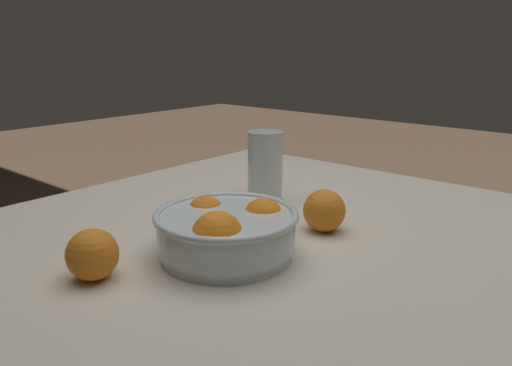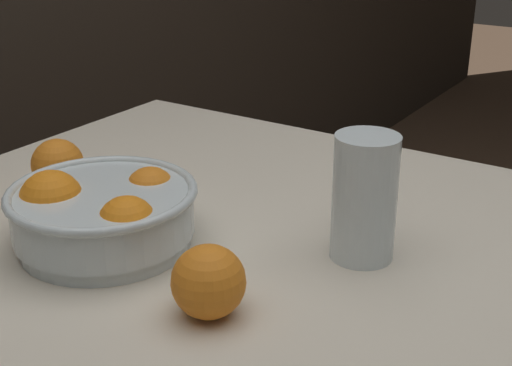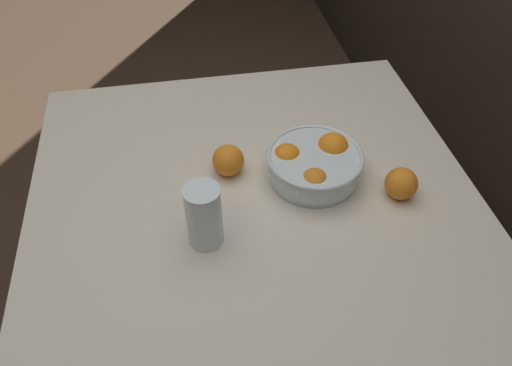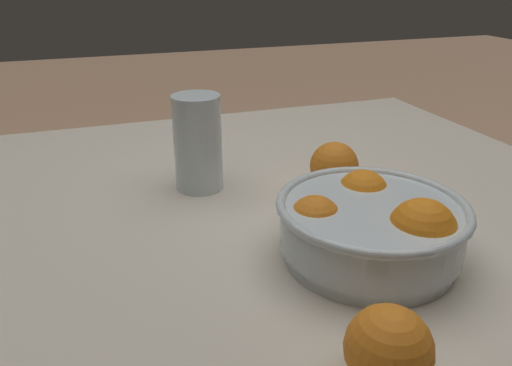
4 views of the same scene
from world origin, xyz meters
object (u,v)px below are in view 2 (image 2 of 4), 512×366
object	(u,v)px
fruit_bowl	(103,213)
orange_loose_near_bowl	(58,165)
juice_glass	(364,205)
orange_loose_front	(208,282)

from	to	relation	value
fruit_bowl	orange_loose_near_bowl	bearing A→B (deg)	62.79
juice_glass	fruit_bowl	bearing A→B (deg)	118.13
juice_glass	orange_loose_near_bowl	xyz separation A→B (m)	(-0.06, 0.47, -0.03)
orange_loose_near_bowl	juice_glass	bearing A→B (deg)	-83.34
orange_loose_front	juice_glass	bearing A→B (deg)	-20.76
juice_glass	orange_loose_near_bowl	bearing A→B (deg)	96.66
orange_loose_near_bowl	orange_loose_front	xyz separation A→B (m)	(-0.15, -0.40, 0.00)
juice_glass	orange_loose_near_bowl	distance (m)	0.48
orange_loose_near_bowl	fruit_bowl	bearing A→B (deg)	-117.21
juice_glass	orange_loose_front	world-z (taller)	juice_glass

